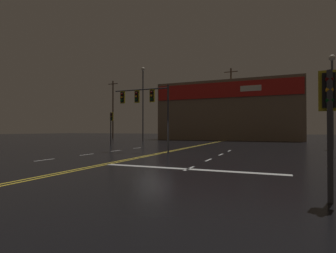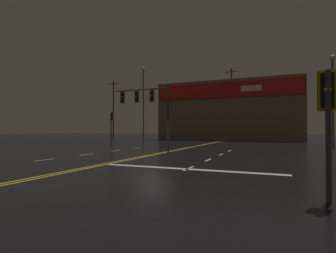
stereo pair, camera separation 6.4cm
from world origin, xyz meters
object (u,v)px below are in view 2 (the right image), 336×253
at_px(streetlight_near_left, 333,88).
at_px(traffic_signal_corner_southeast, 327,105).
at_px(traffic_signal_median, 144,101).
at_px(streetlight_near_right, 143,95).
at_px(traffic_signal_corner_northwest, 112,121).

bearing_deg(streetlight_near_left, traffic_signal_corner_southeast, -99.88).
height_order(traffic_signal_median, traffic_signal_corner_southeast, traffic_signal_median).
distance_m(traffic_signal_corner_southeast, streetlight_near_right, 34.52).
relative_size(traffic_signal_corner_southeast, streetlight_near_left, 0.36).
bearing_deg(traffic_signal_corner_southeast, streetlight_near_left, 80.12).
height_order(traffic_signal_corner_northwest, streetlight_near_left, streetlight_near_left).
bearing_deg(traffic_signal_median, traffic_signal_corner_southeast, -45.47).
height_order(traffic_signal_median, traffic_signal_corner_northwest, traffic_signal_median).
relative_size(traffic_signal_corner_northwest, streetlight_near_left, 0.44).
distance_m(traffic_signal_median, streetlight_near_left, 17.74).
bearing_deg(streetlight_near_right, traffic_signal_median, -61.78).
xyz_separation_m(traffic_signal_corner_northwest, streetlight_near_right, (-0.60, 9.08, 4.22)).
bearing_deg(streetlight_near_right, streetlight_near_left, -15.99).
distance_m(traffic_signal_median, traffic_signal_corner_northwest, 11.52).
height_order(traffic_signal_corner_southeast, streetlight_near_left, streetlight_near_left).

